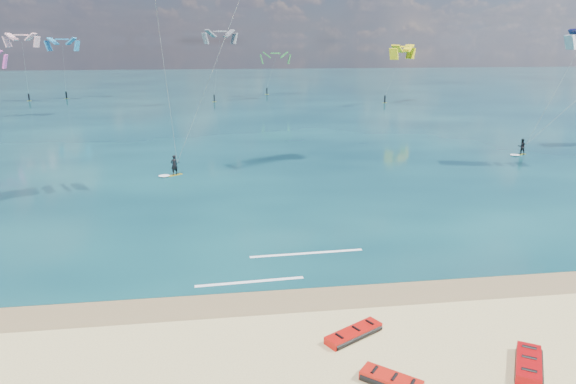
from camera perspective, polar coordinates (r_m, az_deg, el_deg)
The scene contains 9 objects.
ground at distance 59.11m, azimuth -4.81°, elevation 5.27°, with size 320.00×320.00×0.00m, color tan.
wet_sand_strip at distance 24.01m, azimuth 0.14°, elevation -11.90°, with size 320.00×2.40×0.01m, color olive.
sea at distance 122.49m, azimuth -6.48°, elevation 11.01°, with size 320.00×200.00×0.04m, color #082530.
packed_kite_left at distance 21.54m, azimuth 7.29°, elevation -15.67°, with size 2.77×1.01×0.37m, color red, non-canonical shape.
packed_kite_right at distance 21.48m, azimuth 25.10°, elevation -17.35°, with size 2.56×1.22×0.44m, color #A50709, non-canonical shape.
kitesurfer_main at distance 41.57m, azimuth -11.36°, elevation 13.57°, with size 10.08×9.40×18.60m.
kitesurfer_far at distance 57.08m, azimuth 28.60°, elevation 10.43°, with size 10.88×6.61×14.24m.
shoreline_foam at distance 27.28m, azimuth -0.61°, elevation -8.16°, with size 9.24×3.60×0.01m.
distant_kites at distance 99.35m, azimuth -13.63°, elevation 12.67°, with size 74.32×31.87×13.04m.
Camera 1 is at (-2.91, -17.93, 11.40)m, focal length 32.00 mm.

